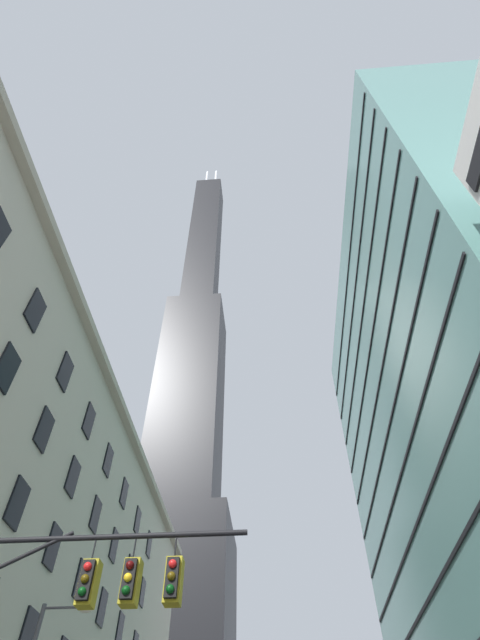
# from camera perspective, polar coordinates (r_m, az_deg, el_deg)

# --- Properties ---
(dark_skyscraper) EXTENTS (23.78, 23.78, 218.65)m
(dark_skyscraper) POSITION_cam_1_polar(r_m,az_deg,el_deg) (120.15, -6.67, -14.67)
(dark_skyscraper) COLOR black
(dark_skyscraper) RESTS_ON ground
(glass_office_midrise) EXTENTS (14.54, 41.35, 49.02)m
(glass_office_midrise) POSITION_cam_1_polar(r_m,az_deg,el_deg) (44.04, 26.56, -10.93)
(glass_office_midrise) COLOR slate
(glass_office_midrise) RESTS_ON ground
(traffic_signal_mast) EXTENTS (7.83, 0.63, 6.82)m
(traffic_signal_mast) POSITION_cam_1_polar(r_m,az_deg,el_deg) (13.67, -20.01, -29.73)
(traffic_signal_mast) COLOR black
(traffic_signal_mast) RESTS_ON sidewalk_left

